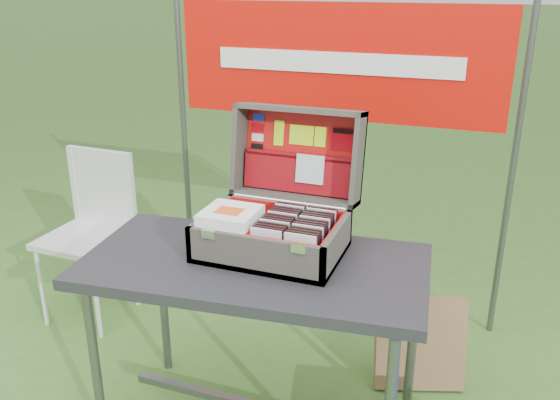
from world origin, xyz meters
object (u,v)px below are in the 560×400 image
at_px(chair, 85,240).
at_px(table, 256,351).
at_px(cardboard_box, 420,343).
at_px(suitcase, 278,186).

bearing_deg(chair, table, -21.64).
xyz_separation_m(table, cardboard_box, (0.55, 0.53, -0.17)).
bearing_deg(suitcase, cardboard_box, 37.33).
height_order(suitcase, chair, suitcase).
relative_size(table, suitcase, 2.34).
distance_m(table, suitcase, 0.63).
xyz_separation_m(suitcase, chair, (-1.18, 0.36, -0.56)).
bearing_deg(suitcase, chair, 163.04).
relative_size(table, cardboard_box, 2.98).
relative_size(suitcase, chair, 0.60).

